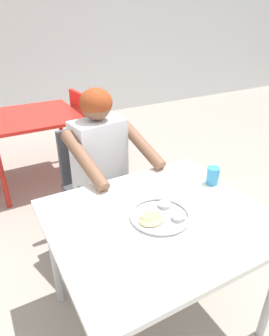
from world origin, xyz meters
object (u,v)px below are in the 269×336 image
at_px(chair_foreground, 93,177).
at_px(table_background_red, 31,124).
at_px(table_foreground, 159,229).
at_px(thali_tray, 160,216).
at_px(diner_foreground, 107,164).
at_px(chair_red_right, 91,124).
at_px(drinking_cup, 213,175).

xyz_separation_m(chair_foreground, table_background_red, (-0.20, 1.05, 0.11)).
xyz_separation_m(table_foreground, thali_tray, (-0.00, -0.00, 0.09)).
height_order(diner_foreground, table_background_red, diner_foreground).
height_order(thali_tray, diner_foreground, diner_foreground).
relative_size(chair_foreground, chair_red_right, 1.01).
bearing_deg(table_foreground, drinking_cup, 15.42).
bearing_deg(chair_red_right, table_background_red, -177.73).
relative_size(table_foreground, drinking_cup, 10.14).
bearing_deg(chair_foreground, drinking_cup, -59.48).
bearing_deg(chair_foreground, thali_tray, -89.37).
bearing_deg(chair_red_right, drinking_cup, -89.06).
height_order(table_foreground, thali_tray, thali_tray).
height_order(table_foreground, chair_red_right, chair_red_right).
relative_size(diner_foreground, table_background_red, 1.40).
relative_size(thali_tray, chair_foreground, 0.33).
bearing_deg(table_foreground, thali_tray, -103.87).
relative_size(chair_foreground, diner_foreground, 0.74).
xyz_separation_m(thali_tray, diner_foreground, (0.02, 0.65, -0.02)).
distance_m(chair_foreground, table_background_red, 1.08).
relative_size(drinking_cup, table_background_red, 0.12).
bearing_deg(diner_foreground, chair_foreground, 96.66).
distance_m(chair_foreground, diner_foreground, 0.30).
distance_m(thali_tray, chair_red_right, 2.01).
xyz_separation_m(table_foreground, drinking_cup, (0.43, 0.12, 0.13)).
distance_m(table_background_red, chair_red_right, 0.63).
height_order(thali_tray, chair_red_right, chair_red_right).
xyz_separation_m(drinking_cup, diner_foreground, (-0.42, 0.53, -0.06)).
xyz_separation_m(thali_tray, chair_red_right, (0.40, 1.95, -0.23)).
bearing_deg(chair_foreground, table_foreground, -89.29).
xyz_separation_m(diner_foreground, table_background_red, (-0.23, 1.27, -0.09)).
bearing_deg(chair_red_right, diner_foreground, -106.61).
distance_m(drinking_cup, chair_red_right, 1.85).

